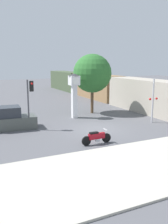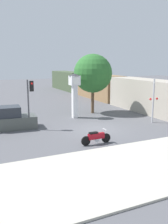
# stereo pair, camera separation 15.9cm
# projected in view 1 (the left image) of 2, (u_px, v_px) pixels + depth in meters

# --- Properties ---
(ground_plane) EXTENTS (120.00, 120.00, 0.00)m
(ground_plane) POSITION_uv_depth(u_px,v_px,m) (96.00, 129.00, 19.66)
(ground_plane) COLOR #56565B
(sidewalk_strip) EXTENTS (36.00, 6.00, 0.10)m
(sidewalk_strip) POSITION_uv_depth(u_px,v_px,m) (160.00, 161.00, 13.29)
(sidewalk_strip) COLOR #BCB7A8
(sidewalk_strip) RESTS_ON ground_plane
(motorcycle) EXTENTS (2.10, 0.45, 0.92)m
(motorcycle) POSITION_uv_depth(u_px,v_px,m) (97.00, 137.00, 16.03)
(motorcycle) COLOR black
(motorcycle) RESTS_ON ground_plane
(clock_tower) EXTENTS (1.04, 1.04, 4.16)m
(clock_tower) POSITION_uv_depth(u_px,v_px,m) (74.00, 89.00, 23.17)
(clock_tower) COLOR white
(clock_tower) RESTS_ON ground_plane
(freight_train) EXTENTS (2.80, 34.25, 3.40)m
(freight_train) POSITION_uv_depth(u_px,v_px,m) (96.00, 86.00, 36.61)
(freight_train) COLOR #ADA393
(freight_train) RESTS_ON ground_plane
(traffic_light) EXTENTS (0.50, 0.35, 3.90)m
(traffic_light) POSITION_uv_depth(u_px,v_px,m) (30.00, 95.00, 19.03)
(traffic_light) COLOR #47474C
(traffic_light) RESTS_ON ground_plane
(railroad_crossing_signal) EXTENTS (0.90, 0.82, 3.81)m
(railroad_crossing_signal) POSITION_uv_depth(u_px,v_px,m) (153.00, 99.00, 21.43)
(railroad_crossing_signal) COLOR #B7B7BC
(railroad_crossing_signal) RESTS_ON ground_plane
(street_tree) EXTENTS (3.88, 3.88, 6.01)m
(street_tree) POSITION_uv_depth(u_px,v_px,m) (92.00, 74.00, 25.09)
(street_tree) COLOR brown
(street_tree) RESTS_ON ground_plane
(parked_car) EXTENTS (4.32, 2.11, 1.80)m
(parked_car) POSITION_uv_depth(u_px,v_px,m) (8.00, 120.00, 19.53)
(parked_car) COLOR #4C514C
(parked_car) RESTS_ON ground_plane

